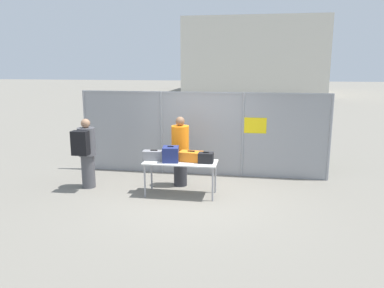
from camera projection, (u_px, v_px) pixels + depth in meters
ground_plane at (190, 197)px, 8.32m from camera, size 120.00×120.00×0.00m
fence_section at (202, 132)px, 9.78m from camera, size 6.52×0.07×2.20m
inspection_table at (181, 165)px, 8.30m from camera, size 1.62×0.67×0.77m
suitcase_grey at (154, 155)px, 8.42m from camera, size 0.51×0.27×0.23m
suitcase_navy at (171, 154)px, 8.26m from camera, size 0.39×0.40×0.36m
suitcase_orange at (191, 156)px, 8.32m from camera, size 0.53×0.36×0.24m
suitcase_black at (206, 158)px, 8.17m from camera, size 0.32×0.23×0.25m
traveler_hooded at (86, 151)px, 8.73m from camera, size 0.41×0.63×1.65m
security_worker_near at (180, 150)px, 8.93m from camera, size 0.42×0.42×1.68m
utility_trailer at (257, 147)px, 11.49m from camera, size 4.19×2.29×0.64m
distant_hangar at (254, 58)px, 38.57m from camera, size 12.98×12.42×7.08m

